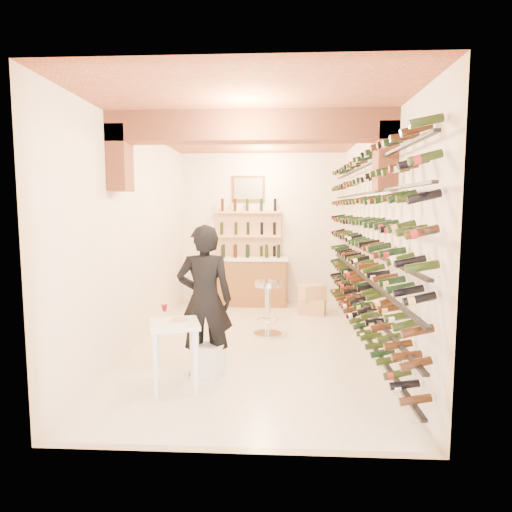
{
  "coord_description": "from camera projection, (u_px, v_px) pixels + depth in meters",
  "views": [
    {
      "loc": [
        0.35,
        -6.44,
        2.04
      ],
      "look_at": [
        0.0,
        0.3,
        1.3
      ],
      "focal_mm": 30.72,
      "sensor_mm": 36.0,
      "label": 1
    }
  ],
  "objects": [
    {
      "name": "crate_upper",
      "position": [
        312.0,
        292.0,
        8.44
      ],
      "size": [
        0.54,
        0.47,
        0.27
      ],
      "primitive_type": "cube",
      "rotation": [
        0.0,
        0.0,
        0.4
      ],
      "color": "tan",
      "rests_on": "crate_lower"
    },
    {
      "name": "crate_lower",
      "position": [
        312.0,
        306.0,
        8.47
      ],
      "size": [
        0.57,
        0.46,
        0.3
      ],
      "primitive_type": "cube",
      "rotation": [
        0.0,
        0.0,
        -0.22
      ],
      "color": "tan",
      "rests_on": "ground"
    },
    {
      "name": "white_stool",
      "position": [
        210.0,
        360.0,
        5.33
      ],
      "size": [
        0.4,
        0.4,
        0.39
      ],
      "primitive_type": "cube",
      "rotation": [
        0.0,
        0.0,
        -0.36
      ],
      "color": "white",
      "rests_on": "ground"
    },
    {
      "name": "room_shell",
      "position": [
        254.0,
        193.0,
        6.13
      ],
      "size": [
        3.52,
        6.02,
        3.21
      ],
      "color": "#F1E1D1",
      "rests_on": "ground"
    },
    {
      "name": "tasting_table",
      "position": [
        175.0,
        334.0,
        4.91
      ],
      "size": [
        0.66,
        0.66,
        0.93
      ],
      "rotation": [
        0.0,
        0.0,
        0.29
      ],
      "color": "white",
      "rests_on": "ground"
    },
    {
      "name": "chrome_barstool",
      "position": [
        268.0,
        304.0,
        7.01
      ],
      "size": [
        0.45,
        0.45,
        0.88
      ],
      "rotation": [
        0.0,
        0.0,
        -0.39
      ],
      "color": "silver",
      "rests_on": "ground"
    },
    {
      "name": "wine_rack",
      "position": [
        360.0,
        242.0,
        6.38
      ],
      "size": [
        0.32,
        5.7,
        2.56
      ],
      "color": "black",
      "rests_on": "ground"
    },
    {
      "name": "ground",
      "position": [
        255.0,
        343.0,
        6.63
      ],
      "size": [
        6.0,
        6.0,
        0.0
      ],
      "primitive_type": "plane",
      "color": "beige",
      "rests_on": "ground"
    },
    {
      "name": "back_counter",
      "position": [
        248.0,
        280.0,
        9.22
      ],
      "size": [
        1.7,
        0.62,
        1.29
      ],
      "color": "brown",
      "rests_on": "ground"
    },
    {
      "name": "person",
      "position": [
        205.0,
        300.0,
        5.32
      ],
      "size": [
        0.72,
        0.52,
        1.85
      ],
      "primitive_type": "imported",
      "rotation": [
        0.0,
        0.0,
        3.26
      ],
      "color": "black",
      "rests_on": "ground"
    },
    {
      "name": "back_shelving",
      "position": [
        248.0,
        249.0,
        9.39
      ],
      "size": [
        1.4,
        0.31,
        2.73
      ],
      "color": "#E3AA7F",
      "rests_on": "ground"
    }
  ]
}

